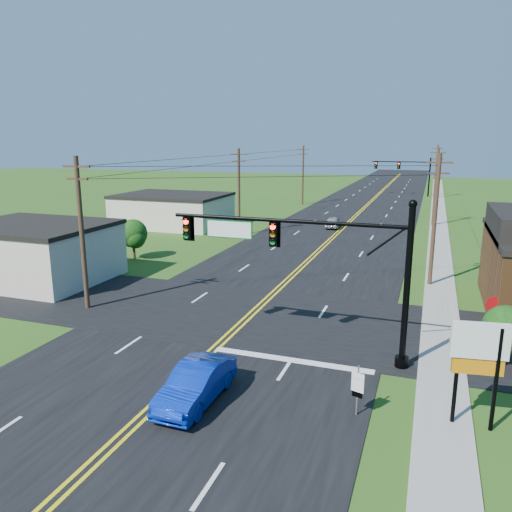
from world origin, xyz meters
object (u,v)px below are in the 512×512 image
at_px(signal_mast_main, 306,256).
at_px(signal_mast_far, 404,170).
at_px(blue_car, 196,385).
at_px(route_sign, 358,387).
at_px(stop_sign, 493,309).

xyz_separation_m(signal_mast_main, signal_mast_far, (0.10, 72.00, -0.20)).
height_order(signal_mast_far, blue_car, signal_mast_far).
distance_m(signal_mast_main, signal_mast_far, 72.00).
xyz_separation_m(signal_mast_far, blue_car, (-2.90, -77.77, -3.81)).
bearing_deg(route_sign, stop_sign, 78.56).
relative_size(blue_car, route_sign, 2.26).
relative_size(signal_mast_main, stop_sign, 4.87).
xyz_separation_m(route_sign, stop_sign, (5.30, 9.41, 0.51)).
bearing_deg(signal_mast_main, route_sign, -56.06).
xyz_separation_m(signal_mast_far, route_sign, (3.06, -76.70, -3.39)).
bearing_deg(blue_car, signal_mast_far, 88.93).
bearing_deg(route_sign, blue_car, -151.87).
relative_size(signal_mast_main, blue_car, 2.52).
height_order(route_sign, stop_sign, stop_sign).
bearing_deg(signal_mast_far, route_sign, -87.71).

